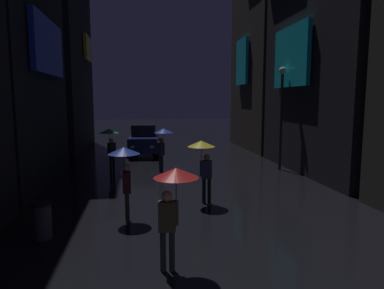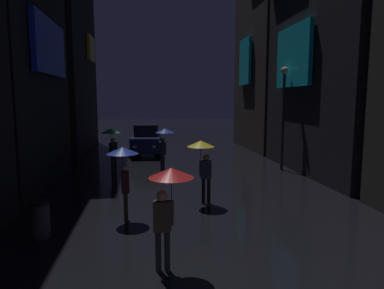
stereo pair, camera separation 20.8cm
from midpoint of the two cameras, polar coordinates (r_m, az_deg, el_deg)
building_left_far at (r=25.72m, az=-21.94°, el=20.86°), size 4.25×8.78×19.26m
building_right_far at (r=25.75m, az=14.15°, el=18.34°), size 4.25×7.21×16.82m
pedestrian_far_right_yellow at (r=11.25m, az=2.28°, el=-1.63°), size 0.90×0.90×2.12m
pedestrian_midstreet_centre_blue at (r=16.12m, az=-4.30°, el=1.11°), size 0.90×0.90×2.12m
pedestrian_foreground_right_red at (r=6.82m, az=-3.08°, el=-7.63°), size 0.90×0.90×2.12m
pedestrian_foreground_left_green at (r=16.37m, az=-12.91°, el=1.03°), size 0.90×0.90×2.12m
pedestrian_midstreet_left_blue at (r=9.87m, az=-10.77°, el=-3.04°), size 0.90×0.90×2.12m
car_distant at (r=21.83m, az=-7.26°, el=0.76°), size 2.47×4.25×1.92m
streetlamp_right_far at (r=17.26m, az=15.35°, el=6.31°), size 0.36×0.36×5.02m
trash_bin at (r=9.52m, az=-23.32°, el=-11.38°), size 0.46×0.46×0.93m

